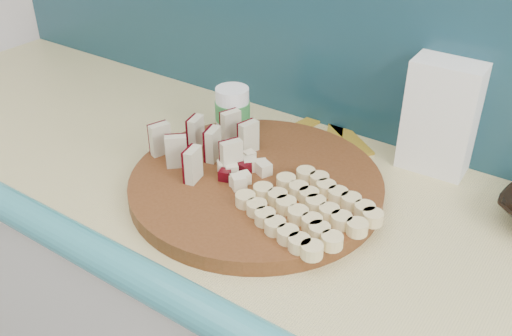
{
  "coord_description": "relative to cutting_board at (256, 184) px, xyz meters",
  "views": [
    {
      "loc": [
        0.48,
        0.79,
        1.49
      ],
      "look_at": [
        -0.0,
        1.48,
        0.96
      ],
      "focal_mm": 40.0,
      "sensor_mm": 36.0,
      "label": 1
    }
  ],
  "objects": [
    {
      "name": "banana_slices",
      "position": [
        0.13,
        -0.04,
        0.02
      ],
      "size": [
        0.23,
        0.21,
        0.02
      ],
      "color": "beige",
      "rests_on": "cutting_board"
    },
    {
      "name": "backsplash",
      "position": [
        0.1,
        0.31,
        0.24
      ],
      "size": [
        2.2,
        0.02,
        0.5
      ],
      "primitive_type": "cube",
      "color": "teal",
      "rests_on": "kitchen_counter"
    },
    {
      "name": "canister",
      "position": [
        -0.15,
        0.13,
        0.05
      ],
      "size": [
        0.07,
        0.07,
        0.12
      ],
      "rotation": [
        0.0,
        0.0,
        -0.36
      ],
      "color": "white",
      "rests_on": "kitchen_counter"
    },
    {
      "name": "cutting_board",
      "position": [
        0.0,
        0.0,
        0.0
      ],
      "size": [
        0.56,
        0.56,
        0.03
      ],
      "primitive_type": "cylinder",
      "rotation": [
        0.0,
        0.0,
        -0.3
      ],
      "color": "#4F2911",
      "rests_on": "kitchen_counter"
    },
    {
      "name": "apple_chunks",
      "position": [
        -0.03,
        0.01,
        0.03
      ],
      "size": [
        0.07,
        0.07,
        0.02
      ],
      "color": "#F3EAC2",
      "rests_on": "cutting_board"
    },
    {
      "name": "banana_peel",
      "position": [
        0.0,
        0.28,
        -0.01
      ],
      "size": [
        0.21,
        0.17,
        0.01
      ],
      "rotation": [
        0.0,
        0.0,
        0.25
      ],
      "color": "gold",
      "rests_on": "kitchen_counter"
    },
    {
      "name": "apple_wedges",
      "position": [
        -0.12,
        0.0,
        0.05
      ],
      "size": [
        0.18,
        0.19,
        0.06
      ],
      "color": "beige",
      "rests_on": "cutting_board"
    },
    {
      "name": "flour_bag",
      "position": [
        0.23,
        0.27,
        0.09
      ],
      "size": [
        0.13,
        0.09,
        0.21
      ],
      "primitive_type": "cube",
      "rotation": [
        0.0,
        0.0,
        0.04
      ],
      "color": "white",
      "rests_on": "kitchen_counter"
    }
  ]
}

